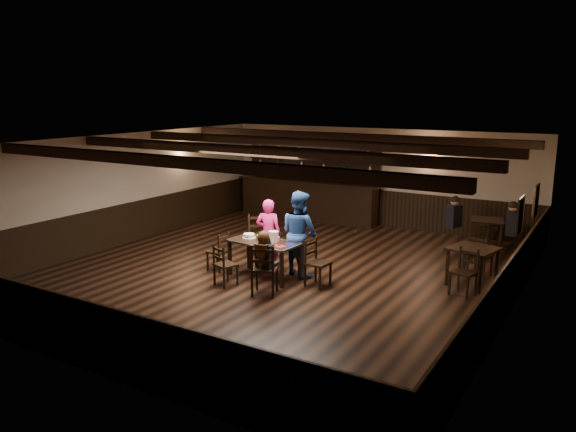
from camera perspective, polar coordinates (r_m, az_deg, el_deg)
The scene contains 25 objects.
ground at distance 11.78m, azimuth -0.62°, elevation -5.63°, with size 10.00×10.00×0.00m, color black.
room_shell at distance 11.39m, azimuth -0.50°, elevation 2.79°, with size 9.02×10.02×2.71m.
dining_table at distance 11.23m, azimuth -2.43°, elevation -3.04°, with size 1.50×0.85×0.75m.
chair_near_left at distance 10.85m, azimuth -6.68°, elevation -4.66°, with size 0.48×0.46×0.82m.
chair_near_right at distance 10.25m, azimuth -2.50°, elevation -5.08°, with size 0.58×0.56×0.97m.
chair_end_left at distance 11.78m, azimuth -6.86°, elevation -3.31°, with size 0.37×0.38×0.81m.
chair_end_right at distance 10.82m, azimuth 2.71°, elevation -4.35°, with size 0.44×0.46×0.91m.
chair_far_pushed at distance 12.79m, azimuth -3.07°, elevation -1.59°, with size 0.62×0.62×0.96m.
woman_pink at distance 11.84m, azimuth -2.00°, elevation -1.80°, with size 0.54×0.36×1.49m, color #F63484.
man_blue at distance 11.38m, azimuth 1.18°, elevation -1.74°, with size 0.84×0.66×1.73m, color navy.
seated_person at distance 10.25m, azimuth -2.46°, elevation -3.71°, with size 0.31×0.47×0.77m.
cake at distance 11.48m, azimuth -3.98°, elevation -2.03°, with size 0.28×0.28×0.09m.
plate_stack_a at distance 11.15m, azimuth -2.76°, elevation -2.27°, with size 0.15×0.15×0.14m, color white.
plate_stack_b at distance 11.09m, azimuth -1.46°, elevation -2.12°, with size 0.19×0.19×0.23m, color white.
tea_light at distance 11.25m, azimuth -1.95°, elevation -2.40°, with size 0.05×0.05×0.06m.
salt_shaker at distance 10.93m, azimuth -1.59°, elevation -2.73°, with size 0.03×0.03×0.09m, color silver.
pepper_shaker at distance 10.89m, azimuth -0.94°, elevation -2.78°, with size 0.03×0.03×0.09m, color #A5A8AD.
drink_glass at distance 11.08m, azimuth -1.05°, elevation -2.41°, with size 0.08×0.08×0.13m, color silver.
menu_red at distance 10.86m, azimuth -0.92°, elevation -3.04°, with size 0.26×0.18×0.00m, color maroon.
menu_blue at distance 10.94m, azimuth 0.23°, elevation -2.94°, with size 0.27×0.19×0.00m, color #0D0E43.
bar_counter at distance 16.52m, azimuth 2.16°, elevation 2.22°, with size 4.46×0.70×2.20m.
back_table_a at distance 11.35m, azimuth 18.29°, elevation -3.56°, with size 0.99×0.99×0.75m.
back_table_b at distance 13.96m, azimuth 19.56°, elevation -0.75°, with size 0.88×0.88×0.75m.
bg_patron_left at distance 14.09m, azimuth 16.53°, elevation 0.44°, with size 0.34×0.43×0.77m.
bg_patron_right at distance 13.75m, azimuth 21.82°, elevation -0.20°, with size 0.26×0.40×0.78m.
Camera 1 is at (5.88, -9.53, 3.65)m, focal length 35.00 mm.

